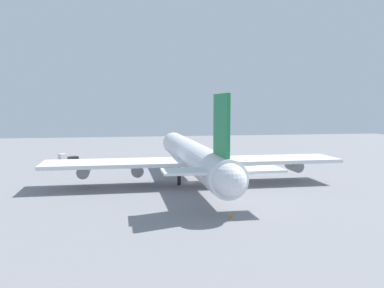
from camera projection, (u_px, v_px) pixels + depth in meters
The scene contains 6 objects.
ground_plane at pixel (192, 182), 85.48m from camera, with size 251.95×251.95×0.00m, color gray.
cargo_airplane at pixel (192, 156), 84.52m from camera, with size 62.99×58.31×17.41m.
maintenance_van at pixel (67, 158), 114.29m from camera, with size 4.68×5.51×2.50m.
fuel_truck at pixel (52, 165), 102.64m from camera, with size 4.85×2.71×2.40m.
safety_cone_nose at pixel (161, 162), 112.63m from camera, with size 0.43×0.43×0.62m, color orange.
safety_cone_tail at pixel (231, 216), 57.74m from camera, with size 0.46×0.46×0.66m, color orange.
Camera 1 is at (-83.05, 14.87, 15.74)m, focal length 38.86 mm.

